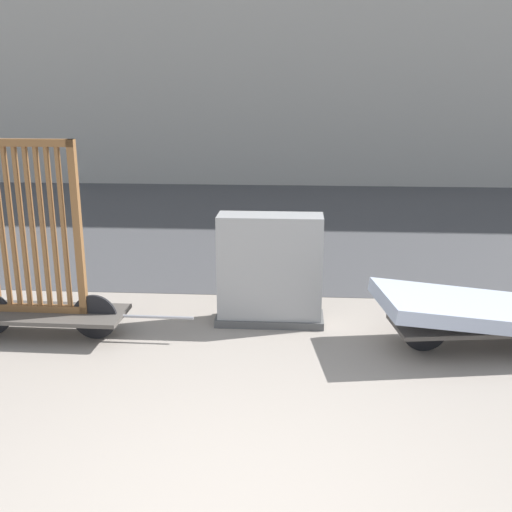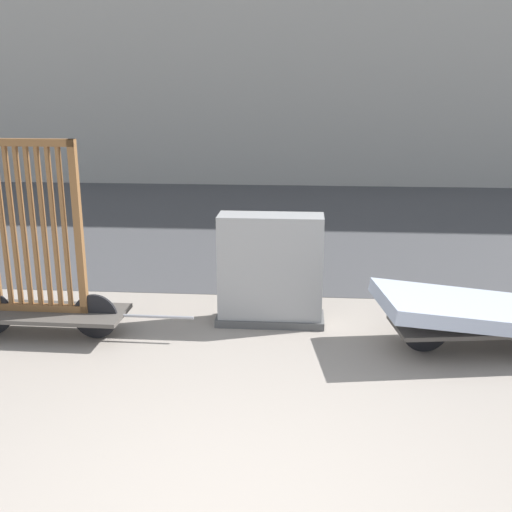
{
  "view_description": "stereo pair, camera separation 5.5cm",
  "coord_description": "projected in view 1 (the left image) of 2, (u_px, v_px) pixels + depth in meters",
  "views": [
    {
      "loc": [
        0.38,
        -2.86,
        2.4
      ],
      "look_at": [
        0.0,
        2.57,
        0.88
      ],
      "focal_mm": 42.0,
      "sensor_mm": 36.0,
      "label": 1
    },
    {
      "loc": [
        0.43,
        -2.85,
        2.4
      ],
      "look_at": [
        0.0,
        2.57,
        0.88
      ],
      "focal_mm": 42.0,
      "sensor_mm": 36.0,
      "label": 2
    }
  ],
  "objects": [
    {
      "name": "utility_cabinet",
      "position": [
        270.0,
        274.0,
        6.25
      ],
      "size": [
        1.14,
        0.44,
        1.17
      ],
      "color": "#4C4C4C",
      "rests_on": "ground_plane"
    },
    {
      "name": "bike_cart_with_mattress",
      "position": [
        483.0,
        312.0,
        5.64
      ],
      "size": [
        2.57,
        1.21,
        0.6
      ],
      "rotation": [
        0.0,
        0.0,
        0.14
      ],
      "color": "#4C4742",
      "rests_on": "ground_plane"
    },
    {
      "name": "bike_cart_with_bedframe",
      "position": [
        38.0,
        276.0,
        5.85
      ],
      "size": [
        2.38,
        0.62,
        1.96
      ],
      "rotation": [
        0.0,
        0.0,
        -0.01
      ],
      "color": "#4C4742",
      "rests_on": "ground_plane"
    },
    {
      "name": "road_strip",
      "position": [
        277.0,
        220.0,
        11.35
      ],
      "size": [
        56.0,
        8.62,
        0.01
      ],
      "color": "#424244",
      "rests_on": "ground_plane"
    }
  ]
}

